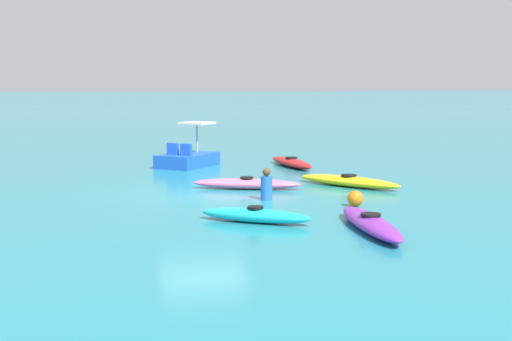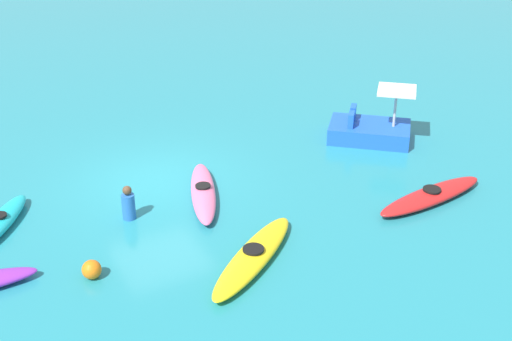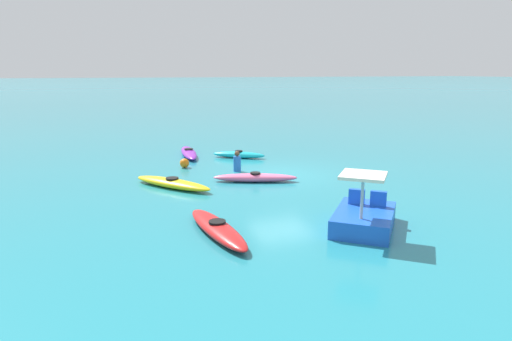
{
  "view_description": "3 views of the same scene",
  "coord_description": "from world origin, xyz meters",
  "px_view_note": "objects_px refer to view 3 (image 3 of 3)",
  "views": [
    {
      "loc": [
        18.59,
        -3.02,
        3.11
      ],
      "look_at": [
        -1.93,
        2.03,
        0.4
      ],
      "focal_mm": 46.8,
      "sensor_mm": 36.0,
      "label": 1
    },
    {
      "loc": [
        5.25,
        15.43,
        8.41
      ],
      "look_at": [
        -1.93,
        2.13,
        0.8
      ],
      "focal_mm": 47.32,
      "sensor_mm": 36.0,
      "label": 2
    },
    {
      "loc": [
        -16.5,
        7.28,
        4.2
      ],
      "look_at": [
        -1.76,
        1.8,
        0.68
      ],
      "focal_mm": 31.19,
      "sensor_mm": 36.0,
      "label": 3
    }
  ],
  "objects_px": {
    "pedal_boat_blue": "(364,217)",
    "person_near_shore": "(237,162)",
    "kayak_pink": "(255,178)",
    "kayak_cyan": "(239,155)",
    "kayak_purple": "(189,153)",
    "kayak_red": "(217,228)",
    "kayak_yellow": "(172,183)",
    "buoy_orange": "(184,163)"
  },
  "relations": [
    {
      "from": "person_near_shore",
      "to": "buoy_orange",
      "type": "bearing_deg",
      "value": 53.03
    },
    {
      "from": "kayak_purple",
      "to": "pedal_boat_blue",
      "type": "xyz_separation_m",
      "value": [
        -12.25,
        -2.22,
        0.17
      ]
    },
    {
      "from": "pedal_boat_blue",
      "to": "kayak_cyan",
      "type": "bearing_deg",
      "value": 0.11
    },
    {
      "from": "kayak_purple",
      "to": "kayak_cyan",
      "type": "bearing_deg",
      "value": -122.88
    },
    {
      "from": "kayak_cyan",
      "to": "kayak_yellow",
      "type": "distance_m",
      "value": 6.16
    },
    {
      "from": "buoy_orange",
      "to": "person_near_shore",
      "type": "bearing_deg",
      "value": -126.97
    },
    {
      "from": "kayak_yellow",
      "to": "pedal_boat_blue",
      "type": "relative_size",
      "value": 1.18
    },
    {
      "from": "kayak_pink",
      "to": "buoy_orange",
      "type": "distance_m",
      "value": 4.06
    },
    {
      "from": "pedal_boat_blue",
      "to": "person_near_shore",
      "type": "relative_size",
      "value": 3.18
    },
    {
      "from": "pedal_boat_blue",
      "to": "person_near_shore",
      "type": "xyz_separation_m",
      "value": [
        7.99,
        1.03,
        0.05
      ]
    },
    {
      "from": "kayak_cyan",
      "to": "pedal_boat_blue",
      "type": "height_order",
      "value": "pedal_boat_blue"
    },
    {
      "from": "kayak_red",
      "to": "kayak_yellow",
      "type": "relative_size",
      "value": 1.07
    },
    {
      "from": "kayak_pink",
      "to": "person_near_shore",
      "type": "height_order",
      "value": "person_near_shore"
    },
    {
      "from": "pedal_boat_blue",
      "to": "buoy_orange",
      "type": "height_order",
      "value": "pedal_boat_blue"
    },
    {
      "from": "kayak_red",
      "to": "pedal_boat_blue",
      "type": "xyz_separation_m",
      "value": [
        -0.98,
        -3.86,
        0.17
      ]
    },
    {
      "from": "kayak_purple",
      "to": "person_near_shore",
      "type": "height_order",
      "value": "person_near_shore"
    },
    {
      "from": "buoy_orange",
      "to": "kayak_yellow",
      "type": "bearing_deg",
      "value": 161.07
    },
    {
      "from": "kayak_cyan",
      "to": "kayak_yellow",
      "type": "height_order",
      "value": "same"
    },
    {
      "from": "kayak_pink",
      "to": "person_near_shore",
      "type": "bearing_deg",
      "value": 2.45
    },
    {
      "from": "kayak_yellow",
      "to": "kayak_cyan",
      "type": "bearing_deg",
      "value": -41.73
    },
    {
      "from": "kayak_purple",
      "to": "person_near_shore",
      "type": "distance_m",
      "value": 4.43
    },
    {
      "from": "kayak_pink",
      "to": "kayak_cyan",
      "type": "distance_m",
      "value": 4.93
    },
    {
      "from": "kayak_yellow",
      "to": "kayak_purple",
      "type": "distance_m",
      "value": 6.31
    },
    {
      "from": "kayak_purple",
      "to": "buoy_orange",
      "type": "distance_m",
      "value": 2.88
    },
    {
      "from": "kayak_purple",
      "to": "pedal_boat_blue",
      "type": "bearing_deg",
      "value": -169.71
    },
    {
      "from": "kayak_cyan",
      "to": "person_near_shore",
      "type": "height_order",
      "value": "person_near_shore"
    },
    {
      "from": "kayak_cyan",
      "to": "kayak_purple",
      "type": "xyz_separation_m",
      "value": [
        1.42,
        2.2,
        -0.0
      ]
    },
    {
      "from": "kayak_pink",
      "to": "kayak_yellow",
      "type": "xyz_separation_m",
      "value": [
        0.24,
        3.18,
        0.0
      ]
    },
    {
      "from": "pedal_boat_blue",
      "to": "kayak_yellow",
      "type": "bearing_deg",
      "value": 33.5
    },
    {
      "from": "buoy_orange",
      "to": "pedal_boat_blue",
      "type": "bearing_deg",
      "value": -162.4
    },
    {
      "from": "pedal_boat_blue",
      "to": "kayak_purple",
      "type": "bearing_deg",
      "value": 10.29
    },
    {
      "from": "buoy_orange",
      "to": "kayak_cyan",
      "type": "bearing_deg",
      "value": -65.71
    },
    {
      "from": "kayak_purple",
      "to": "pedal_boat_blue",
      "type": "relative_size",
      "value": 1.3
    },
    {
      "from": "kayak_cyan",
      "to": "kayak_purple",
      "type": "bearing_deg",
      "value": 57.12
    },
    {
      "from": "kayak_yellow",
      "to": "person_near_shore",
      "type": "xyz_separation_m",
      "value": [
        1.76,
        -3.09,
        0.22
      ]
    },
    {
      "from": "kayak_yellow",
      "to": "kayak_purple",
      "type": "xyz_separation_m",
      "value": [
        6.02,
        -1.9,
        -0.0
      ]
    },
    {
      "from": "person_near_shore",
      "to": "pedal_boat_blue",
      "type": "bearing_deg",
      "value": -172.67
    },
    {
      "from": "kayak_red",
      "to": "kayak_cyan",
      "type": "distance_m",
      "value": 10.57
    },
    {
      "from": "kayak_red",
      "to": "kayak_pink",
      "type": "relative_size",
      "value": 1.08
    },
    {
      "from": "kayak_yellow",
      "to": "pedal_boat_blue",
      "type": "xyz_separation_m",
      "value": [
        -6.23,
        -4.12,
        0.17
      ]
    },
    {
      "from": "kayak_pink",
      "to": "buoy_orange",
      "type": "bearing_deg",
      "value": 30.58
    },
    {
      "from": "kayak_red",
      "to": "buoy_orange",
      "type": "distance_m",
      "value": 8.55
    }
  ]
}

